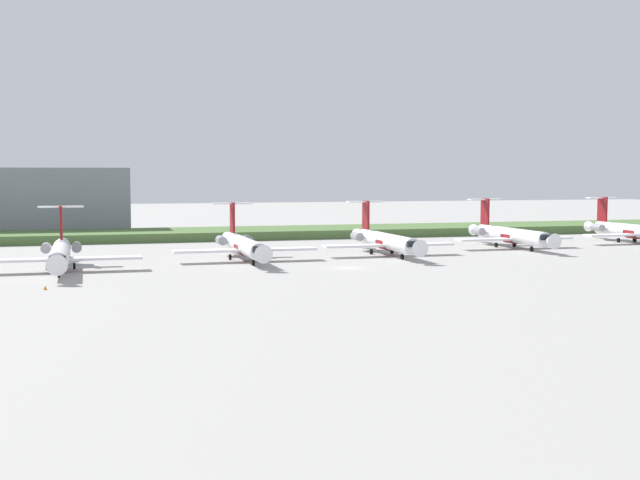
# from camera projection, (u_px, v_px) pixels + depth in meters

# --- Properties ---
(ground_plane) EXTENTS (500.00, 500.00, 0.00)m
(ground_plane) POSITION_uv_depth(u_px,v_px,m) (298.00, 250.00, 153.89)
(ground_plane) COLOR #9E9B96
(grass_berm) EXTENTS (320.00, 20.00, 1.86)m
(grass_berm) POSITION_uv_depth(u_px,v_px,m) (261.00, 233.00, 185.51)
(grass_berm) COLOR #4C6B38
(grass_berm) RESTS_ON ground
(regional_jet_second) EXTENTS (22.81, 31.00, 9.00)m
(regional_jet_second) POSITION_uv_depth(u_px,v_px,m) (60.00, 253.00, 120.97)
(regional_jet_second) COLOR white
(regional_jet_second) RESTS_ON ground
(regional_jet_third) EXTENTS (22.81, 31.00, 9.00)m
(regional_jet_third) POSITION_uv_depth(u_px,v_px,m) (244.00, 245.00, 135.35)
(regional_jet_third) COLOR white
(regional_jet_third) RESTS_ON ground
(regional_jet_fourth) EXTENTS (22.81, 31.00, 9.00)m
(regional_jet_fourth) POSITION_uv_depth(u_px,v_px,m) (385.00, 240.00, 144.56)
(regional_jet_fourth) COLOR white
(regional_jet_fourth) RESTS_ON ground
(regional_jet_fifth) EXTENTS (22.81, 31.00, 9.00)m
(regional_jet_fifth) POSITION_uv_depth(u_px,v_px,m) (510.00, 234.00, 158.43)
(regional_jet_fifth) COLOR white
(regional_jet_fifth) RESTS_ON ground
(regional_jet_sixth) EXTENTS (22.81, 31.00, 9.00)m
(regional_jet_sixth) POSITION_uv_depth(u_px,v_px,m) (632.00, 230.00, 169.64)
(regional_jet_sixth) COLOR white
(regional_jet_sixth) RESTS_ON ground
(distant_hangar) EXTENTS (56.35, 25.03, 15.21)m
(distant_hangar) POSITION_uv_depth(u_px,v_px,m) (0.00, 202.00, 190.92)
(distant_hangar) COLOR gray
(distant_hangar) RESTS_ON ground
(safety_cone_front_marker) EXTENTS (0.44, 0.44, 0.55)m
(safety_cone_front_marker) POSITION_uv_depth(u_px,v_px,m) (45.00, 288.00, 101.38)
(safety_cone_front_marker) COLOR orange
(safety_cone_front_marker) RESTS_ON ground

